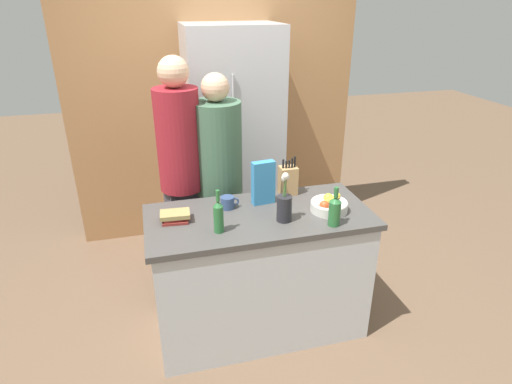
{
  "coord_description": "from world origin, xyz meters",
  "views": [
    {
      "loc": [
        -0.64,
        -2.35,
        2.18
      ],
      "look_at": [
        0.0,
        0.08,
        1.02
      ],
      "focal_mm": 30.0,
      "sensor_mm": 36.0,
      "label": 1
    }
  ],
  "objects_px": {
    "flower_vase": "(284,206)",
    "coffee_mug": "(228,202)",
    "person_at_sink": "(181,167)",
    "person_in_blue": "(219,175)",
    "refrigerator": "(234,142)",
    "book_stack": "(175,216)",
    "bottle_vinegar": "(335,210)",
    "bottle_oil": "(219,216)",
    "cereal_box": "(263,183)",
    "knife_block": "(288,180)",
    "fruit_bowl": "(329,205)"
  },
  "relations": [
    {
      "from": "fruit_bowl",
      "to": "knife_block",
      "type": "bearing_deg",
      "value": 117.98
    },
    {
      "from": "coffee_mug",
      "to": "fruit_bowl",
      "type": "bearing_deg",
      "value": -18.08
    },
    {
      "from": "knife_block",
      "to": "flower_vase",
      "type": "bearing_deg",
      "value": -111.91
    },
    {
      "from": "bottle_oil",
      "to": "bottle_vinegar",
      "type": "height_order",
      "value": "bottle_oil"
    },
    {
      "from": "fruit_bowl",
      "to": "flower_vase",
      "type": "xyz_separation_m",
      "value": [
        -0.32,
        -0.05,
        0.06
      ]
    },
    {
      "from": "bottle_oil",
      "to": "person_in_blue",
      "type": "xyz_separation_m",
      "value": [
        0.13,
        0.74,
        -0.05
      ]
    },
    {
      "from": "knife_block",
      "to": "bottle_oil",
      "type": "xyz_separation_m",
      "value": [
        -0.57,
        -0.41,
        0.0
      ]
    },
    {
      "from": "refrigerator",
      "to": "cereal_box",
      "type": "relative_size",
      "value": 6.69
    },
    {
      "from": "flower_vase",
      "to": "bottle_oil",
      "type": "relative_size",
      "value": 1.2
    },
    {
      "from": "person_at_sink",
      "to": "flower_vase",
      "type": "bearing_deg",
      "value": -67.84
    },
    {
      "from": "bottle_oil",
      "to": "person_at_sink",
      "type": "relative_size",
      "value": 0.15
    },
    {
      "from": "bottle_vinegar",
      "to": "cereal_box",
      "type": "bearing_deg",
      "value": 129.6
    },
    {
      "from": "refrigerator",
      "to": "coffee_mug",
      "type": "relative_size",
      "value": 16.06
    },
    {
      "from": "cereal_box",
      "to": "person_in_blue",
      "type": "distance_m",
      "value": 0.5
    },
    {
      "from": "refrigerator",
      "to": "person_at_sink",
      "type": "xyz_separation_m",
      "value": [
        -0.53,
        -0.64,
        0.05
      ]
    },
    {
      "from": "fruit_bowl",
      "to": "cereal_box",
      "type": "bearing_deg",
      "value": 149.8
    },
    {
      "from": "bottle_vinegar",
      "to": "person_at_sink",
      "type": "bearing_deg",
      "value": 134.75
    },
    {
      "from": "refrigerator",
      "to": "book_stack",
      "type": "xyz_separation_m",
      "value": [
        -0.62,
        -1.18,
        -0.06
      ]
    },
    {
      "from": "fruit_bowl",
      "to": "bottle_vinegar",
      "type": "height_order",
      "value": "bottle_vinegar"
    },
    {
      "from": "flower_vase",
      "to": "bottle_vinegar",
      "type": "height_order",
      "value": "flower_vase"
    },
    {
      "from": "bottle_oil",
      "to": "coffee_mug",
      "type": "bearing_deg",
      "value": 68.9
    },
    {
      "from": "refrigerator",
      "to": "cereal_box",
      "type": "distance_m",
      "value": 1.08
    },
    {
      "from": "refrigerator",
      "to": "fruit_bowl",
      "type": "xyz_separation_m",
      "value": [
        0.35,
        -1.3,
        -0.05
      ]
    },
    {
      "from": "refrigerator",
      "to": "fruit_bowl",
      "type": "height_order",
      "value": "refrigerator"
    },
    {
      "from": "coffee_mug",
      "to": "book_stack",
      "type": "distance_m",
      "value": 0.36
    },
    {
      "from": "flower_vase",
      "to": "book_stack",
      "type": "relative_size",
      "value": 1.71
    },
    {
      "from": "coffee_mug",
      "to": "bottle_oil",
      "type": "xyz_separation_m",
      "value": [
        -0.11,
        -0.29,
        0.07
      ]
    },
    {
      "from": "fruit_bowl",
      "to": "book_stack",
      "type": "distance_m",
      "value": 0.99
    },
    {
      "from": "flower_vase",
      "to": "coffee_mug",
      "type": "height_order",
      "value": "flower_vase"
    },
    {
      "from": "knife_block",
      "to": "coffee_mug",
      "type": "xyz_separation_m",
      "value": [
        -0.46,
        -0.12,
        -0.06
      ]
    },
    {
      "from": "cereal_box",
      "to": "person_at_sink",
      "type": "height_order",
      "value": "person_at_sink"
    },
    {
      "from": "person_at_sink",
      "to": "refrigerator",
      "type": "bearing_deg",
      "value": 34.2
    },
    {
      "from": "coffee_mug",
      "to": "person_at_sink",
      "type": "relative_size",
      "value": 0.07
    },
    {
      "from": "knife_block",
      "to": "coffee_mug",
      "type": "bearing_deg",
      "value": -165.34
    },
    {
      "from": "refrigerator",
      "to": "cereal_box",
      "type": "height_order",
      "value": "refrigerator"
    },
    {
      "from": "cereal_box",
      "to": "bottle_vinegar",
      "type": "distance_m",
      "value": 0.53
    },
    {
      "from": "refrigerator",
      "to": "cereal_box",
      "type": "xyz_separation_m",
      "value": [
        -0.03,
        -1.07,
        0.06
      ]
    },
    {
      "from": "cereal_box",
      "to": "fruit_bowl",
      "type": "bearing_deg",
      "value": -30.2
    },
    {
      "from": "person_at_sink",
      "to": "person_in_blue",
      "type": "height_order",
      "value": "person_at_sink"
    },
    {
      "from": "flower_vase",
      "to": "knife_block",
      "type": "bearing_deg",
      "value": 68.09
    },
    {
      "from": "knife_block",
      "to": "flower_vase",
      "type": "xyz_separation_m",
      "value": [
        -0.15,
        -0.38,
        -0.0
      ]
    },
    {
      "from": "cereal_box",
      "to": "person_at_sink",
      "type": "bearing_deg",
      "value": 138.82
    },
    {
      "from": "refrigerator",
      "to": "bottle_vinegar",
      "type": "height_order",
      "value": "refrigerator"
    },
    {
      "from": "refrigerator",
      "to": "person_at_sink",
      "type": "relative_size",
      "value": 1.08
    },
    {
      "from": "flower_vase",
      "to": "cereal_box",
      "type": "height_order",
      "value": "flower_vase"
    },
    {
      "from": "coffee_mug",
      "to": "bottle_vinegar",
      "type": "distance_m",
      "value": 0.7
    },
    {
      "from": "person_in_blue",
      "to": "refrigerator",
      "type": "bearing_deg",
      "value": 48.6
    },
    {
      "from": "fruit_bowl",
      "to": "person_at_sink",
      "type": "height_order",
      "value": "person_at_sink"
    },
    {
      "from": "knife_block",
      "to": "flower_vase",
      "type": "relative_size",
      "value": 0.86
    },
    {
      "from": "cereal_box",
      "to": "bottle_oil",
      "type": "height_order",
      "value": "cereal_box"
    }
  ]
}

